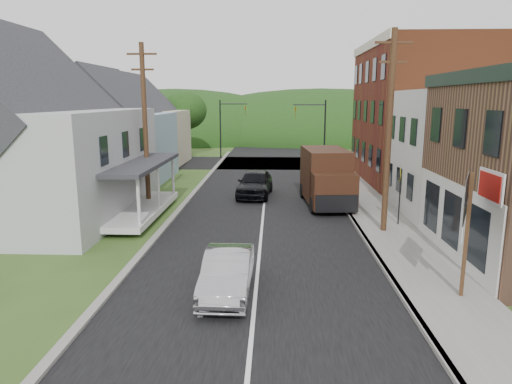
# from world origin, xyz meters

# --- Properties ---
(ground) EXTENTS (120.00, 120.00, 0.00)m
(ground) POSITION_xyz_m (0.00, 0.00, 0.00)
(ground) COLOR #2D4719
(ground) RESTS_ON ground
(road) EXTENTS (9.00, 90.00, 0.02)m
(road) POSITION_xyz_m (0.00, 10.00, 0.00)
(road) COLOR black
(road) RESTS_ON ground
(cross_road) EXTENTS (60.00, 9.00, 0.02)m
(cross_road) POSITION_xyz_m (0.00, 27.00, 0.00)
(cross_road) COLOR black
(cross_road) RESTS_ON ground
(sidewalk_right) EXTENTS (2.80, 55.00, 0.15)m
(sidewalk_right) POSITION_xyz_m (5.90, 8.00, 0.07)
(sidewalk_right) COLOR slate
(sidewalk_right) RESTS_ON ground
(curb_right) EXTENTS (0.20, 55.00, 0.15)m
(curb_right) POSITION_xyz_m (4.55, 8.00, 0.07)
(curb_right) COLOR slate
(curb_right) RESTS_ON ground
(curb_left) EXTENTS (0.30, 55.00, 0.12)m
(curb_left) POSITION_xyz_m (-4.65, 8.00, 0.06)
(curb_left) COLOR slate
(curb_left) RESTS_ON ground
(storefront_white) EXTENTS (8.00, 7.00, 6.50)m
(storefront_white) POSITION_xyz_m (11.30, 7.50, 3.25)
(storefront_white) COLOR silver
(storefront_white) RESTS_ON ground
(storefront_red) EXTENTS (8.00, 12.00, 10.00)m
(storefront_red) POSITION_xyz_m (11.30, 17.00, 5.00)
(storefront_red) COLOR brown
(storefront_red) RESTS_ON ground
(house_gray) EXTENTS (10.20, 12.24, 8.35)m
(house_gray) POSITION_xyz_m (-12.00, 6.00, 4.23)
(house_gray) COLOR #AAACAF
(house_gray) RESTS_ON ground
(house_blue) EXTENTS (7.14, 8.16, 7.28)m
(house_blue) POSITION_xyz_m (-11.00, 17.00, 3.69)
(house_blue) COLOR #839CB3
(house_blue) RESTS_ON ground
(house_cream) EXTENTS (7.14, 8.16, 7.28)m
(house_cream) POSITION_xyz_m (-11.50, 26.00, 3.69)
(house_cream) COLOR #BAAF90
(house_cream) RESTS_ON ground
(utility_pole_right) EXTENTS (1.60, 0.26, 9.00)m
(utility_pole_right) POSITION_xyz_m (5.60, 3.50, 4.66)
(utility_pole_right) COLOR #472D19
(utility_pole_right) RESTS_ON ground
(utility_pole_left) EXTENTS (1.60, 0.26, 9.00)m
(utility_pole_left) POSITION_xyz_m (-6.50, 8.00, 4.66)
(utility_pole_left) COLOR #472D19
(utility_pole_left) RESTS_ON ground
(traffic_signal_right) EXTENTS (2.87, 0.20, 6.00)m
(traffic_signal_right) POSITION_xyz_m (4.30, 23.50, 3.76)
(traffic_signal_right) COLOR black
(traffic_signal_right) RESTS_ON ground
(traffic_signal_left) EXTENTS (2.87, 0.20, 6.00)m
(traffic_signal_left) POSITION_xyz_m (-4.30, 30.50, 3.76)
(traffic_signal_left) COLOR black
(traffic_signal_left) RESTS_ON ground
(tree_left_b) EXTENTS (4.80, 4.80, 6.94)m
(tree_left_b) POSITION_xyz_m (-17.00, 12.00, 4.88)
(tree_left_b) COLOR #382616
(tree_left_b) RESTS_ON ground
(tree_left_c) EXTENTS (5.80, 5.80, 8.41)m
(tree_left_c) POSITION_xyz_m (-19.00, 20.00, 5.94)
(tree_left_c) COLOR #382616
(tree_left_c) RESTS_ON ground
(tree_left_d) EXTENTS (4.80, 4.80, 6.94)m
(tree_left_d) POSITION_xyz_m (-9.00, 32.00, 4.88)
(tree_left_d) COLOR #382616
(tree_left_d) RESTS_ON ground
(forested_ridge) EXTENTS (90.00, 30.00, 16.00)m
(forested_ridge) POSITION_xyz_m (0.00, 55.00, 0.00)
(forested_ridge) COLOR black
(forested_ridge) RESTS_ON ground
(silver_sedan) EXTENTS (1.49, 4.15, 1.36)m
(silver_sedan) POSITION_xyz_m (-0.88, -3.37, 0.68)
(silver_sedan) COLOR #A5A6AA
(silver_sedan) RESTS_ON ground
(dark_sedan) EXTENTS (2.38, 5.06, 1.67)m
(dark_sedan) POSITION_xyz_m (-0.63, 11.44, 0.84)
(dark_sedan) COLOR black
(dark_sedan) RESTS_ON ground
(delivery_van) EXTENTS (2.76, 5.92, 3.22)m
(delivery_van) POSITION_xyz_m (3.59, 9.11, 1.63)
(delivery_van) COLOR black
(delivery_van) RESTS_ON ground
(route_sign_cluster) EXTENTS (0.98, 2.00, 3.80)m
(route_sign_cluster) POSITION_xyz_m (6.25, -3.57, 2.61)
(route_sign_cluster) COLOR #472D19
(route_sign_cluster) RESTS_ON sidewalk_right
(warning_sign) EXTENTS (0.17, 0.77, 2.79)m
(warning_sign) POSITION_xyz_m (6.52, 4.58, 1.93)
(warning_sign) COLOR black
(warning_sign) RESTS_ON sidewalk_right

